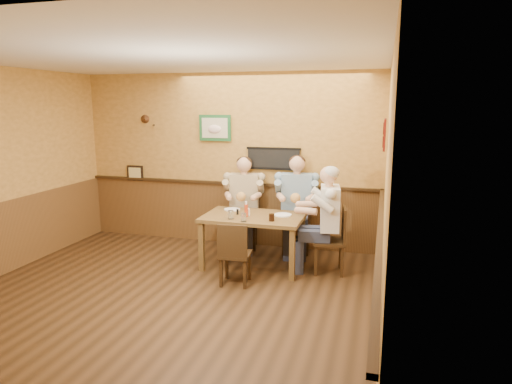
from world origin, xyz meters
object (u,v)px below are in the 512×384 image
Objects in this scene: chair_right_end at (329,240)px; chair_near_side at (235,253)px; diner_white_elder at (329,226)px; water_glass_mid at (244,217)px; chair_back_right at (296,222)px; diner_blue_polo at (296,209)px; dining_table at (254,222)px; water_glass_left at (231,215)px; chair_back_left at (244,219)px; diner_tan_shirt at (244,207)px; salt_shaker at (249,212)px; pepper_shaker at (238,212)px; hot_sauce_bottle at (246,210)px; cola_tumbler at (272,217)px.

chair_right_end is 1.34m from chair_near_side.
water_glass_mid is at bearing -78.10° from diner_white_elder.
chair_right_end reaches higher than chair_near_side.
diner_blue_polo is at bearing 0.00° from chair_back_right.
chair_near_side is (-0.04, -0.69, -0.24)m from dining_table.
water_glass_left is at bearing -84.62° from diner_white_elder.
chair_right_end is 0.70× the size of diner_white_elder.
chair_back_left is 0.70× the size of diner_tan_shirt.
chair_near_side reaches higher than dining_table.
chair_back_left is 9.42× the size of salt_shaker.
pepper_shaker is (-0.17, 0.03, -0.01)m from salt_shaker.
hot_sauce_bottle reaches higher than pepper_shaker.
chair_back_left is at bearing -125.83° from diner_white_elder.
chair_back_right reaches higher than pepper_shaker.
chair_back_right is 0.70× the size of diner_blue_polo.
diner_blue_polo is (0.47, 0.80, 0.03)m from dining_table.
salt_shaker is at bearing 72.05° from hot_sauce_bottle.
chair_near_side is 8.35× the size of salt_shaker.
diner_blue_polo is at bearing 58.43° from hot_sauce_bottle.
water_glass_mid is (-0.50, -1.16, 0.12)m from diner_blue_polo.
chair_back_left is at bearing 97.24° from water_glass_left.
chair_back_left is 0.68× the size of diner_blue_polo.
chair_near_side is at bearing -93.65° from dining_table.
diner_blue_polo is 0.96m from diner_white_elder.
chair_back_right is at bearing -10.56° from chair_back_left.
diner_tan_shirt is at bearing 97.24° from water_glass_left.
pepper_shaker is at bearing 158.08° from cola_tumbler.
water_glass_mid is (-0.50, -1.16, 0.32)m from chair_back_right.
diner_tan_shirt is 1.09m from water_glass_left.
diner_blue_polo is (0.85, 0.00, 0.22)m from chair_back_left.
diner_blue_polo is (0.51, 1.49, 0.27)m from chair_near_side.
pepper_shaker is (-0.70, -0.81, 0.31)m from chair_back_right.
chair_back_right is at bearing 59.76° from dining_table.
chair_near_side is at bearing -86.51° from hot_sauce_bottle.
chair_right_end is 11.80× the size of pepper_shaker.
diner_tan_shirt is at bearing 108.74° from hot_sauce_bottle.
diner_blue_polo is at bearing 59.76° from dining_table.
cola_tumbler is (-0.14, -1.03, 0.11)m from diner_blue_polo.
diner_white_elder reaches higher than pepper_shaker.
chair_right_end is (1.45, -0.75, -0.00)m from chair_back_left.
diner_tan_shirt reaches higher than chair_back_right.
diner_blue_polo is at bearing 56.48° from water_glass_left.
chair_back_right is 0.96m from chair_right_end.
diner_tan_shirt is (-0.34, 1.49, 0.25)m from chair_near_side.
dining_table is at bearing -128.61° from chair_back_right.
water_glass_left is at bearing -127.26° from salt_shaker.
chair_near_side is 1.55m from diner_tan_shirt.
diner_tan_shirt is 16.91× the size of pepper_shaker.
water_glass_left is 1.05× the size of water_glass_mid.
dining_table is 0.90m from chair_back_left.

